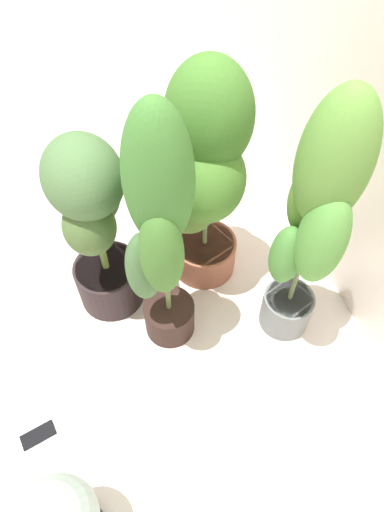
# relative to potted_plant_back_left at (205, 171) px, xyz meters

# --- Properties ---
(ground_plane) EXTENTS (8.00, 8.00, 0.00)m
(ground_plane) POSITION_rel_potted_plant_back_left_xyz_m (0.30, -0.33, -0.55)
(ground_plane) COLOR silver
(ground_plane) RESTS_ON ground
(potted_plant_back_left) EXTENTS (0.47, 0.40, 0.96)m
(potted_plant_back_left) POSITION_rel_potted_plant_back_left_xyz_m (0.00, 0.00, 0.00)
(potted_plant_back_left) COLOR #94533C
(potted_plant_back_left) RESTS_ON ground
(potted_plant_center) EXTENTS (0.32, 0.26, 1.03)m
(potted_plant_center) POSITION_rel_potted_plant_back_left_xyz_m (0.26, -0.22, 0.03)
(potted_plant_center) COLOR black
(potted_plant_center) RESTS_ON ground
(potted_plant_back_center) EXTENTS (0.32, 0.25, 1.04)m
(potted_plant_back_center) POSITION_rel_potted_plant_back_left_xyz_m (0.36, 0.23, 0.05)
(potted_plant_back_center) COLOR slate
(potted_plant_back_center) RESTS_ON ground
(potted_plant_front_left) EXTENTS (0.37, 0.30, 0.80)m
(potted_plant_front_left) POSITION_rel_potted_plant_back_left_xyz_m (0.04, -0.41, -0.10)
(potted_plant_front_left) COLOR #2D2123
(potted_plant_front_left) RESTS_ON ground
(cell_phone) EXTENTS (0.10, 0.16, 0.01)m
(cell_phone) POSITION_rel_potted_plant_back_left_xyz_m (0.54, -0.76, -0.55)
(cell_phone) COLOR white
(cell_phone) RESTS_ON ground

